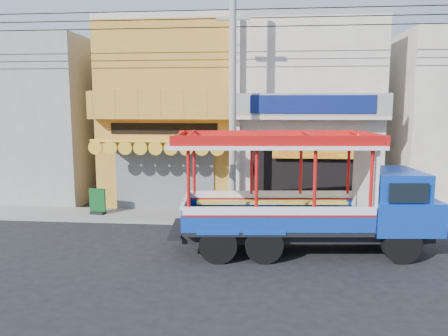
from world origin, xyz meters
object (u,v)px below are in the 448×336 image
object	(u,v)px
songthaew_truck	(322,195)
potted_plant_c	(342,205)
potted_plant_a	(323,205)
utility_pole	(237,91)
green_sign	(98,203)

from	to	relation	value
songthaew_truck	potted_plant_c	distance (m)	3.88
potted_plant_a	potted_plant_c	xyz separation A→B (m)	(0.68, -0.51, 0.13)
utility_pole	potted_plant_c	world-z (taller)	utility_pole
utility_pole	potted_plant_c	size ratio (longest dim) A/B	25.29
songthaew_truck	potted_plant_a	size ratio (longest dim) A/B	9.51
songthaew_truck	potted_plant_c	xyz separation A→B (m)	(1.25, 3.50, -1.10)
green_sign	potted_plant_c	bearing A→B (deg)	0.32
songthaew_truck	green_sign	distance (m)	9.27
songthaew_truck	utility_pole	bearing A→B (deg)	134.83
utility_pole	songthaew_truck	size ratio (longest dim) A/B	3.45
songthaew_truck	potted_plant_a	distance (m)	4.23
green_sign	utility_pole	bearing A→B (deg)	-6.10
potted_plant_a	potted_plant_c	distance (m)	0.86
utility_pole	green_sign	bearing A→B (deg)	173.90
utility_pole	songthaew_truck	bearing A→B (deg)	-45.17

